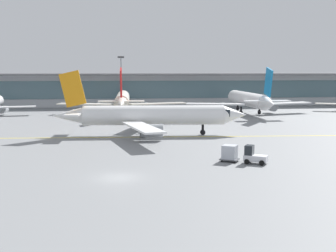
# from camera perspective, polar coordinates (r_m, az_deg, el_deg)

# --- Properties ---
(ground_plane) EXTENTS (400.00, 400.00, 0.00)m
(ground_plane) POSITION_cam_1_polar(r_m,az_deg,el_deg) (44.71, -6.36, -6.62)
(ground_plane) COLOR gray
(taxiway_centreline_stripe) EXTENTS (109.84, 6.61, 0.01)m
(taxiway_centreline_stripe) POSITION_cam_1_polar(r_m,az_deg,el_deg) (70.56, -1.69, -1.43)
(taxiway_centreline_stripe) COLOR yellow
(taxiway_centreline_stripe) RESTS_ON ground_plane
(terminal_concourse) EXTENTS (200.56, 11.00, 9.60)m
(terminal_concourse) POSITION_cam_1_polar(r_m,az_deg,el_deg) (130.93, -6.43, 4.74)
(terminal_concourse) COLOR #B2B7BC
(terminal_concourse) RESTS_ON ground_plane
(gate_airplane_2) EXTENTS (31.27, 33.58, 11.14)m
(gate_airplane_2) POSITION_cam_1_polar(r_m,az_deg,el_deg) (107.68, -5.91, 3.35)
(gate_airplane_2) COLOR silver
(gate_airplane_2) RESTS_ON ground_plane
(gate_airplane_3) EXTENTS (31.47, 33.78, 11.21)m
(gate_airplane_3) POSITION_cam_1_polar(r_m,az_deg,el_deg) (109.62, 10.36, 3.35)
(gate_airplane_3) COLOR white
(gate_airplane_3) RESTS_ON ground_plane
(taxiing_regional_jet) EXTENTS (32.10, 29.81, 10.63)m
(taxiing_regional_jet) POSITION_cam_1_polar(r_m,az_deg,el_deg) (72.12, -2.16, 1.31)
(taxiing_regional_jet) COLOR white
(taxiing_regional_jet) RESTS_ON ground_plane
(baggage_tug) EXTENTS (2.95, 2.56, 2.10)m
(baggage_tug) POSITION_cam_1_polar(r_m,az_deg,el_deg) (51.59, 11.02, -3.81)
(baggage_tug) COLOR silver
(baggage_tug) RESTS_ON ground_plane
(cargo_dolly_lead) EXTENTS (2.62, 2.44, 1.94)m
(cargo_dolly_lead) POSITION_cam_1_polar(r_m,az_deg,el_deg) (52.25, 7.97, -3.43)
(cargo_dolly_lead) COLOR #595B60
(cargo_dolly_lead) RESTS_ON ground_plane
(apron_light_mast_1) EXTENTS (1.80, 0.36, 14.37)m
(apron_light_mast_1) POSITION_cam_1_polar(r_m,az_deg,el_deg) (124.97, -6.07, 5.98)
(apron_light_mast_1) COLOR gray
(apron_light_mast_1) RESTS_ON ground_plane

